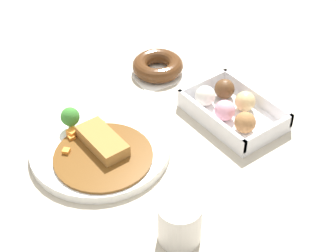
# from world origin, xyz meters

# --- Properties ---
(ground_plane) EXTENTS (1.60, 1.60, 0.00)m
(ground_plane) POSITION_xyz_m (0.00, 0.00, 0.00)
(ground_plane) COLOR #B2A893
(curry_plate) EXTENTS (0.28, 0.28, 0.07)m
(curry_plate) POSITION_xyz_m (-0.06, -0.13, 0.01)
(curry_plate) COLOR white
(curry_plate) RESTS_ON ground_plane
(donut_box) EXTENTS (0.21, 0.14, 0.06)m
(donut_box) POSITION_xyz_m (0.02, 0.16, 0.02)
(donut_box) COLOR white
(donut_box) RESTS_ON ground_plane
(chocolate_ring_donut) EXTENTS (0.14, 0.14, 0.04)m
(chocolate_ring_donut) POSITION_xyz_m (-0.21, 0.13, 0.02)
(chocolate_ring_donut) COLOR white
(chocolate_ring_donut) RESTS_ON ground_plane
(coffee_mug) EXTENTS (0.07, 0.07, 0.08)m
(coffee_mug) POSITION_xyz_m (0.20, -0.13, 0.04)
(coffee_mug) COLOR silver
(coffee_mug) RESTS_ON ground_plane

